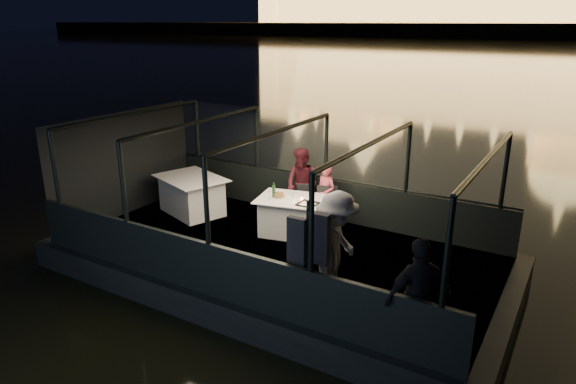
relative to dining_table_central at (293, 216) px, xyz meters
The scene contains 28 objects.
river_water 79.18m from the dining_table_central, 89.91° to the left, with size 500.00×500.00×0.00m, color black.
boat_hull 1.21m from the dining_table_central, 81.44° to the right, with size 8.60×4.40×1.00m, color black.
boat_deck 0.93m from the dining_table_central, 81.44° to the right, with size 8.00×4.00×0.04m, color black.
gunwale_port 1.19m from the dining_table_central, 83.99° to the left, with size 8.00×0.08×0.90m, color black.
gunwale_starboard 2.83m from the dining_table_central, 87.49° to the right, with size 8.00×0.08×0.90m, color black.
cabin_glass_port 1.70m from the dining_table_central, 83.99° to the left, with size 8.00×0.02×1.40m, color #99B2B2, non-canonical shape.
cabin_glass_starboard 3.08m from the dining_table_central, 87.49° to the right, with size 8.00×0.02×1.40m, color #99B2B2, non-canonical shape.
cabin_roof_glass 2.09m from the dining_table_central, 81.44° to the right, with size 8.00×4.00×0.02m, color #99B2B2, non-canonical shape.
end_wall_fore 4.04m from the dining_table_central, 168.02° to the right, with size 0.02×4.00×2.30m, color black, non-canonical shape.
end_wall_aft 4.27m from the dining_table_central, 11.28° to the right, with size 0.02×4.00×2.30m, color black, non-canonical shape.
canopy_ribs 1.13m from the dining_table_central, 81.44° to the right, with size 8.00×4.00×2.30m, color black, non-canonical shape.
dining_table_central is the anchor object (origin of this frame).
dining_table_aft 2.59m from the dining_table_central, behind, with size 1.60×1.16×0.85m, color white.
chair_port_left 0.62m from the dining_table_central, 103.74° to the left, with size 0.39×0.39×0.83m, color black.
chair_port_right 0.65m from the dining_table_central, 50.71° to the left, with size 0.42×0.42×0.90m, color black.
coat_stand 3.14m from the dining_table_central, 56.10° to the right, with size 0.51×0.40×1.82m, color black, non-canonical shape.
person_woman_coral 0.91m from the dining_table_central, 65.90° to the left, with size 0.49×0.32×1.35m, color #CC4A54.
person_man_maroon 0.93m from the dining_table_central, 107.74° to the left, with size 0.77×0.60×1.60m, color #3F111A.
passenger_stripe 2.84m from the dining_table_central, 46.49° to the right, with size 1.18×0.67×1.82m, color silver.
passenger_dark 4.27m from the dining_table_central, 37.34° to the right, with size 0.95×0.40×1.62m, color black.
wine_bottle 0.67m from the dining_table_central, 163.21° to the right, with size 0.07×0.07×0.31m, color #153C16.
bread_basket 0.53m from the dining_table_central, 167.55° to the right, with size 0.22×0.22×0.09m, color brown.
amber_candle 0.48m from the dining_table_central, 16.67° to the right, with size 0.05×0.05×0.08m, color #FF943F.
plate_near 0.70m from the dining_table_central, 30.52° to the right, with size 0.23×0.23×0.01m, color silver.
plate_far 0.46m from the dining_table_central, 151.06° to the left, with size 0.24×0.24×0.02m, color white.
wine_glass_white 0.67m from the dining_table_central, 147.96° to the right, with size 0.06×0.06×0.19m, color silver, non-canonical shape.
wine_glass_red 0.61m from the dining_table_central, 31.65° to the left, with size 0.06×0.06×0.18m, color silver, non-canonical shape.
wine_glass_empty 0.56m from the dining_table_central, 62.08° to the right, with size 0.07×0.07×0.20m, color white, non-canonical shape.
Camera 1 is at (4.80, -7.61, 4.67)m, focal length 32.00 mm.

